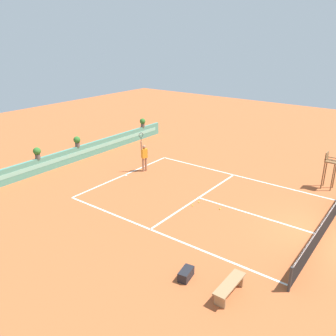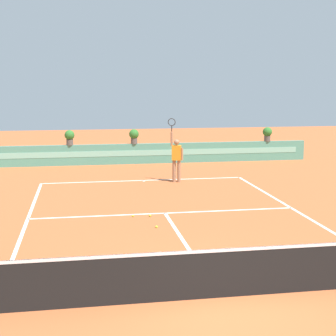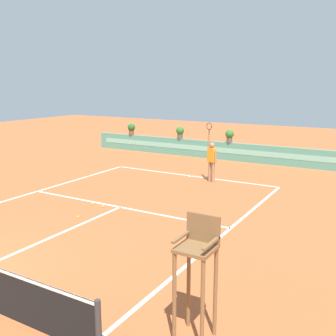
{
  "view_description": "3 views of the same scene",
  "coord_description": "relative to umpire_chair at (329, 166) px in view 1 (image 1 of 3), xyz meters",
  "views": [
    {
      "loc": [
        -14.62,
        -2.5,
        8.23
      ],
      "look_at": [
        0.51,
        8.86,
        1.0
      ],
      "focal_mm": 37.32,
      "sensor_mm": 36.0,
      "label": 1
    },
    {
      "loc": [
        -2.5,
        -8.78,
        3.96
      ],
      "look_at": [
        0.51,
        8.86,
        1.0
      ],
      "focal_mm": 54.92,
      "sensor_mm": 36.0,
      "label": 2
    },
    {
      "loc": [
        8.12,
        -4.22,
        4.27
      ],
      "look_at": [
        0.51,
        8.86,
        1.0
      ],
      "focal_mm": 42.36,
      "sensor_mm": 36.0,
      "label": 3
    }
  ],
  "objects": [
    {
      "name": "ground_plane",
      "position": [
        -5.49,
        4.74,
        -1.34
      ],
      "size": [
        60.0,
        60.0,
        0.0
      ],
      "primitive_type": "plane",
      "color": "#B2562D"
    },
    {
      "name": "court_lines",
      "position": [
        -5.49,
        5.45,
        -1.34
      ],
      "size": [
        8.32,
        11.94,
        0.01
      ],
      "color": "white",
      "rests_on": "ground"
    },
    {
      "name": "net",
      "position": [
        -5.49,
        -1.26,
        -0.83
      ],
      "size": [
        8.92,
        0.1,
        1.0
      ],
      "color": "#333333",
      "rests_on": "ground"
    },
    {
      "name": "back_wall_barrier",
      "position": [
        -5.49,
        15.12,
        -0.84
      ],
      "size": [
        18.0,
        0.21,
        1.0
      ],
      "color": "#4C8E7A",
      "rests_on": "ground"
    },
    {
      "name": "umpire_chair",
      "position": [
        0.0,
        0.0,
        0.0
      ],
      "size": [
        0.6,
        0.6,
        2.14
      ],
      "color": "brown",
      "rests_on": "ground"
    },
    {
      "name": "bench_courtside",
      "position": [
        -11.3,
        0.28,
        -0.97
      ],
      "size": [
        1.6,
        0.44,
        0.51
      ],
      "color": "#99754C",
      "rests_on": "ground"
    },
    {
      "name": "gear_bag",
      "position": [
        -11.44,
        1.94,
        -1.16
      ],
      "size": [
        0.75,
        0.47,
        0.36
      ],
      "primitive_type": "cube",
      "rotation": [
        0.0,
        0.0,
        0.16
      ],
      "color": "black",
      "rests_on": "ground"
    },
    {
      "name": "tennis_player",
      "position": [
        -4.21,
        10.06,
        -0.29
      ],
      "size": [
        0.59,
        0.33,
        2.58
      ],
      "color": "#9E7051",
      "rests_on": "ground"
    },
    {
      "name": "tennis_ball_near_baseline",
      "position": [
        -6.0,
        4.81,
        -1.31
      ],
      "size": [
        0.07,
        0.07,
        0.07
      ],
      "primitive_type": "sphere",
      "color": "#CCE033",
      "rests_on": "ground"
    },
    {
      "name": "tennis_ball_mid_court",
      "position": [
        -6.51,
        4.87,
        -1.31
      ],
      "size": [
        0.07,
        0.07,
        0.07
      ],
      "primitive_type": "sphere",
      "color": "#CCE033",
      "rests_on": "ground"
    },
    {
      "name": "tennis_ball_by_sideline",
      "position": [
        -5.99,
        3.57,
        -1.31
      ],
      "size": [
        0.07,
        0.07,
        0.07
      ],
      "primitive_type": "sphere",
      "color": "#CCE033",
      "rests_on": "ground"
    },
    {
      "name": "potted_plant_left",
      "position": [
        -8.53,
        15.13,
        0.07
      ],
      "size": [
        0.48,
        0.48,
        0.72
      ],
      "color": "#514C47",
      "rests_on": "back_wall_barrier"
    },
    {
      "name": "potted_plant_centre",
      "position": [
        -5.4,
        15.13,
        0.07
      ],
      "size": [
        0.48,
        0.48,
        0.72
      ],
      "color": "#514C47",
      "rests_on": "back_wall_barrier"
    },
    {
      "name": "potted_plant_far_right",
      "position": [
        1.51,
        15.13,
        0.07
      ],
      "size": [
        0.48,
        0.48,
        0.72
      ],
      "color": "#514C47",
      "rests_on": "back_wall_barrier"
    }
  ]
}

